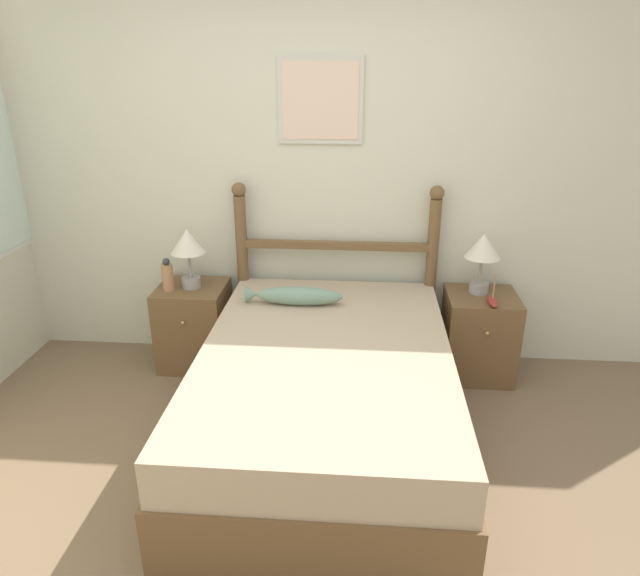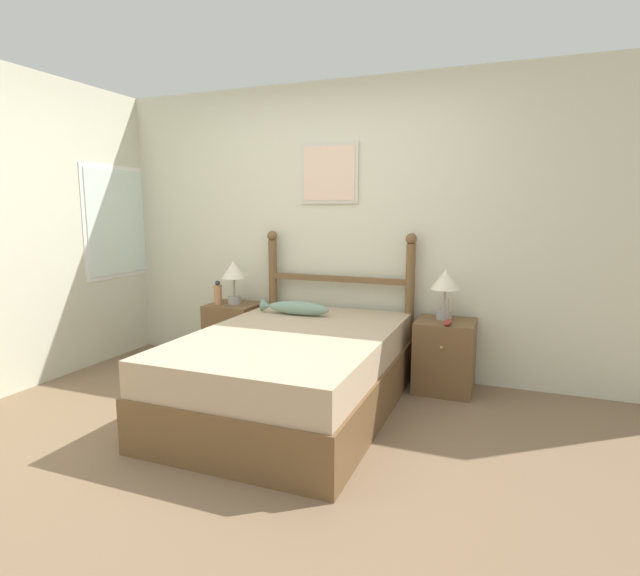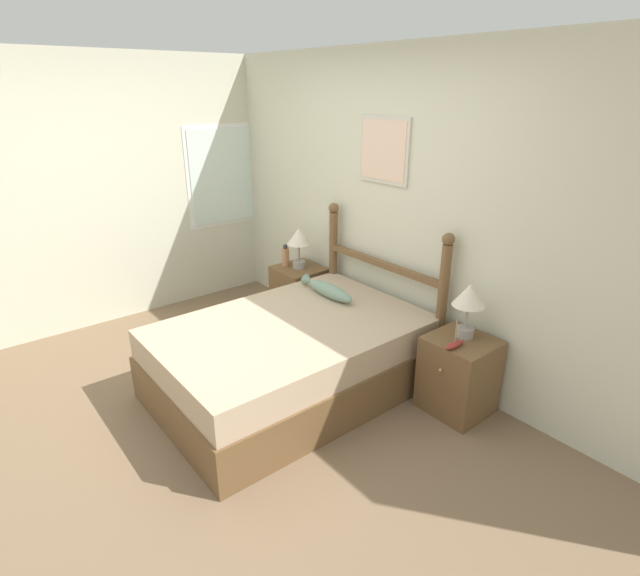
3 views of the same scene
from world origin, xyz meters
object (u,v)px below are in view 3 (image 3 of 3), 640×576
(nightstand_left, at_px, (299,294))
(table_lamp_right, at_px, (469,300))
(bed, at_px, (291,358))
(fish_pillow, at_px, (328,290))
(table_lamp_left, at_px, (299,240))
(nightstand_right, at_px, (459,375))
(model_boat, at_px, (455,344))
(bottle, at_px, (286,256))

(nightstand_left, bearing_deg, table_lamp_right, 1.49)
(bed, xyz_separation_m, nightstand_left, (-0.97, 0.80, 0.00))
(nightstand_left, relative_size, fish_pillow, 0.95)
(table_lamp_left, distance_m, fish_pillow, 0.80)
(nightstand_right, height_order, table_lamp_left, table_lamp_left)
(nightstand_left, distance_m, table_lamp_right, 2.00)
(nightstand_right, height_order, table_lamp_right, table_lamp_right)
(nightstand_right, xyz_separation_m, model_boat, (0.03, -0.14, 0.31))
(fish_pillow, bearing_deg, bottle, 168.69)
(nightstand_left, xyz_separation_m, model_boat, (1.97, -0.14, 0.31))
(model_boat, bearing_deg, bed, -146.25)
(table_lamp_left, relative_size, model_boat, 1.96)
(table_lamp_left, bearing_deg, bottle, -153.04)
(nightstand_left, xyz_separation_m, bottle, (-0.13, -0.07, 0.39))
(table_lamp_left, distance_m, bottle, 0.24)
(bottle, xyz_separation_m, fish_pillow, (0.87, -0.17, -0.04))
(nightstand_left, bearing_deg, model_boat, -3.98)
(bottle, bearing_deg, bed, -33.84)
(bed, height_order, nightstand_left, bed)
(nightstand_left, bearing_deg, bed, -39.68)
(table_lamp_left, bearing_deg, table_lamp_right, 1.54)
(bed, distance_m, table_lamp_left, 1.38)
(table_lamp_right, xyz_separation_m, fish_pillow, (-1.18, -0.29, -0.23))
(nightstand_right, bearing_deg, table_lamp_left, -179.95)
(bed, xyz_separation_m, table_lamp_right, (0.95, 0.85, 0.58))
(model_boat, xyz_separation_m, fish_pillow, (-1.23, -0.11, 0.04))
(model_boat, bearing_deg, nightstand_left, 176.02)
(bottle, relative_size, model_boat, 1.09)
(table_lamp_left, bearing_deg, model_boat, -3.95)
(bed, bearing_deg, fish_pillow, 112.32)
(bed, relative_size, fish_pillow, 3.32)
(nightstand_right, height_order, model_boat, model_boat)
(bottle, bearing_deg, table_lamp_right, 3.34)
(bed, bearing_deg, nightstand_left, 140.32)
(bed, height_order, fish_pillow, fish_pillow)
(table_lamp_left, bearing_deg, nightstand_left, 165.73)
(nightstand_left, xyz_separation_m, table_lamp_left, (0.01, -0.00, 0.58))
(bed, relative_size, table_lamp_left, 5.01)
(nightstand_right, distance_m, bottle, 2.10)
(table_lamp_right, height_order, bottle, table_lamp_right)
(nightstand_right, relative_size, table_lamp_right, 1.43)
(bed, xyz_separation_m, nightstand_right, (0.97, 0.80, 0.00))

